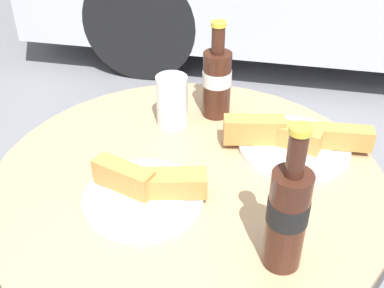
{
  "coord_description": "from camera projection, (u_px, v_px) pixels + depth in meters",
  "views": [
    {
      "loc": [
        0.16,
        -0.74,
        1.31
      ],
      "look_at": [
        0.0,
        0.04,
        0.75
      ],
      "focal_mm": 45.0,
      "sensor_mm": 36.0,
      "label": 1
    }
  ],
  "objects": [
    {
      "name": "bistro_table",
      "position": [
        188.0,
        224.0,
        1.05
      ],
      "size": [
        0.81,
        0.81,
        0.7
      ],
      "color": "#333333",
      "rests_on": "ground_plane"
    },
    {
      "name": "lunch_plate_far",
      "position": [
        146.0,
        190.0,
        0.9
      ],
      "size": [
        0.24,
        0.23,
        0.07
      ],
      "color": "white",
      "rests_on": "bistro_table"
    },
    {
      "name": "lunch_plate_near",
      "position": [
        294.0,
        140.0,
        1.03
      ],
      "size": [
        0.32,
        0.24,
        0.07
      ],
      "color": "white",
      "rests_on": "bistro_table"
    },
    {
      "name": "cola_bottle_right",
      "position": [
        287.0,
        214.0,
        0.73
      ],
      "size": [
        0.06,
        0.06,
        0.26
      ],
      "color": "#3D1E14",
      "rests_on": "bistro_table"
    },
    {
      "name": "drinking_glass",
      "position": [
        172.0,
        103.0,
        1.1
      ],
      "size": [
        0.07,
        0.07,
        0.12
      ],
      "color": "#C68923",
      "rests_on": "bistro_table"
    },
    {
      "name": "cola_bottle_left",
      "position": [
        217.0,
        80.0,
        1.12
      ],
      "size": [
        0.07,
        0.07,
        0.23
      ],
      "color": "#3D1E14",
      "rests_on": "bistro_table"
    }
  ]
}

